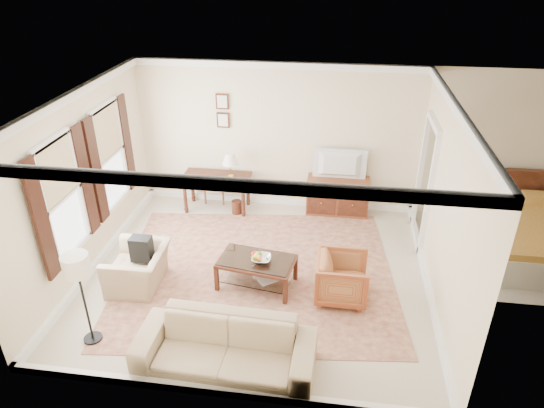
% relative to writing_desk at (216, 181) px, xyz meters
% --- Properties ---
extents(room_shell, '(5.51, 5.01, 2.91)m').
position_rel_writing_desk_xyz_m(room_shell, '(1.16, -2.07, 1.86)').
color(room_shell, beige).
rests_on(room_shell, ground).
extents(annex_bedroom, '(3.00, 2.70, 2.90)m').
position_rel_writing_desk_xyz_m(annex_bedroom, '(5.65, -0.92, -0.28)').
color(annex_bedroom, beige).
rests_on(annex_bedroom, ground).
extents(window_front, '(0.12, 1.56, 1.80)m').
position_rel_writing_desk_xyz_m(window_front, '(-1.54, -2.77, 0.93)').
color(window_front, '#CCB284').
rests_on(window_front, room_shell).
extents(window_rear, '(0.12, 1.56, 1.80)m').
position_rel_writing_desk_xyz_m(window_rear, '(-1.54, -1.17, 0.93)').
color(window_rear, '#CCB284').
rests_on(window_rear, room_shell).
extents(doorway, '(0.10, 1.12, 2.25)m').
position_rel_writing_desk_xyz_m(doorway, '(3.87, -0.57, 0.46)').
color(doorway, white).
rests_on(doorway, room_shell).
extents(rug, '(4.81, 4.25, 0.01)m').
position_rel_writing_desk_xyz_m(rug, '(1.14, -2.03, -0.61)').
color(rug, maroon).
rests_on(rug, room_shell).
extents(writing_desk, '(1.33, 0.67, 0.73)m').
position_rel_writing_desk_xyz_m(writing_desk, '(0.00, 0.00, 0.00)').
color(writing_desk, '#502516').
rests_on(writing_desk, room_shell).
extents(desk_chair, '(0.50, 0.50, 1.05)m').
position_rel_writing_desk_xyz_m(desk_chair, '(-0.11, 0.35, -0.09)').
color(desk_chair, brown).
rests_on(desk_chair, room_shell).
extents(desk_lamp, '(0.32, 0.32, 0.50)m').
position_rel_writing_desk_xyz_m(desk_lamp, '(0.30, 0.00, 0.36)').
color(desk_lamp, silver).
rests_on(desk_lamp, writing_desk).
extents(framed_prints, '(0.25, 0.04, 0.68)m').
position_rel_writing_desk_xyz_m(framed_prints, '(0.10, 0.40, 1.32)').
color(framed_prints, '#502516').
rests_on(framed_prints, room_shell).
extents(sideboard, '(1.20, 0.46, 0.74)m').
position_rel_writing_desk_xyz_m(sideboard, '(2.40, 0.17, -0.25)').
color(sideboard, brown).
rests_on(sideboard, room_shell).
extents(tv, '(0.98, 0.56, 0.13)m').
position_rel_writing_desk_xyz_m(tv, '(2.40, 0.15, 0.61)').
color(tv, black).
rests_on(tv, sideboard).
extents(coffee_table, '(1.25, 0.85, 0.49)m').
position_rel_writing_desk_xyz_m(coffee_table, '(1.21, -2.37, -0.24)').
color(coffee_table, '#502516').
rests_on(coffee_table, room_shell).
extents(fruit_bowl, '(0.42, 0.42, 0.10)m').
position_rel_writing_desk_xyz_m(fruit_bowl, '(1.29, -2.40, -0.07)').
color(fruit_bowl, silver).
rests_on(fruit_bowl, coffee_table).
extents(book_a, '(0.27, 0.15, 0.38)m').
position_rel_writing_desk_xyz_m(book_a, '(1.12, -2.34, -0.43)').
color(book_a, brown).
rests_on(book_a, coffee_table).
extents(book_b, '(0.19, 0.24, 0.38)m').
position_rel_writing_desk_xyz_m(book_b, '(1.33, -2.38, -0.43)').
color(book_b, brown).
rests_on(book_b, coffee_table).
extents(striped_armchair, '(0.71, 0.76, 0.78)m').
position_rel_writing_desk_xyz_m(striped_armchair, '(2.53, -2.48, -0.22)').
color(striped_armchair, brown).
rests_on(striped_armchair, room_shell).
extents(club_armchair, '(0.65, 0.99, 0.85)m').
position_rel_writing_desk_xyz_m(club_armchair, '(-0.63, -2.61, -0.19)').
color(club_armchair, tan).
rests_on(club_armchair, room_shell).
extents(backpack, '(0.31, 0.37, 0.40)m').
position_rel_writing_desk_xyz_m(backpack, '(-0.58, -2.51, 0.05)').
color(backpack, black).
rests_on(backpack, club_armchair).
extents(sofa, '(2.26, 0.73, 0.88)m').
position_rel_writing_desk_xyz_m(sofa, '(1.10, -4.09, -0.18)').
color(sofa, tan).
rests_on(sofa, room_shell).
extents(floor_lamp, '(0.34, 0.34, 1.39)m').
position_rel_writing_desk_xyz_m(floor_lamp, '(-0.81, -3.87, 0.53)').
color(floor_lamp, black).
rests_on(floor_lamp, room_shell).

